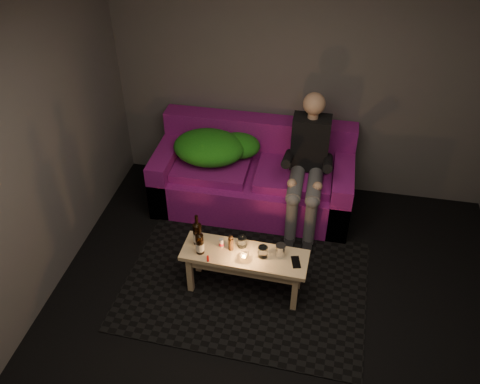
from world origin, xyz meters
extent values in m
plane|color=black|center=(0.00, 0.00, 0.00)|extent=(4.50, 4.50, 0.00)
plane|color=silver|center=(0.00, 0.00, 2.60)|extent=(4.50, 4.50, 0.00)
plane|color=#525053|center=(0.00, 2.25, 1.30)|extent=(4.00, 0.00, 4.00)
cube|color=black|center=(-0.30, 0.60, 0.00)|extent=(2.23, 1.66, 0.01)
cube|color=#700F72|center=(-0.44, 1.77, 0.21)|extent=(2.05, 0.92, 0.43)
cube|color=#700F72|center=(-0.44, 2.12, 0.65)|extent=(2.05, 0.23, 0.45)
cube|color=#700F72|center=(-1.36, 1.77, 0.32)|extent=(0.20, 0.92, 0.63)
cube|color=#700F72|center=(0.48, 1.77, 0.32)|extent=(0.20, 0.92, 0.63)
cube|color=#700F72|center=(-0.87, 1.72, 0.47)|extent=(0.77, 0.61, 0.10)
cube|color=#700F72|center=(-0.01, 1.72, 0.47)|extent=(0.77, 0.61, 0.10)
ellipsoid|color=#177916|center=(-0.91, 1.77, 0.68)|extent=(0.74, 0.57, 0.31)
ellipsoid|color=#177916|center=(-0.62, 1.91, 0.64)|extent=(0.45, 0.37, 0.25)
ellipsoid|color=#177916|center=(-1.13, 1.89, 0.60)|extent=(0.33, 0.27, 0.16)
cube|color=black|center=(0.12, 1.82, 0.83)|extent=(0.37, 0.23, 0.56)
sphere|color=tan|center=(0.12, 1.82, 1.26)|extent=(0.21, 0.21, 0.21)
cylinder|color=#50525B|center=(0.03, 1.50, 0.54)|extent=(0.14, 0.51, 0.14)
cylinder|color=#50525B|center=(0.21, 1.50, 0.54)|extent=(0.14, 0.51, 0.14)
cylinder|color=#50525B|center=(0.03, 1.26, 0.26)|extent=(0.11, 0.11, 0.52)
cylinder|color=#50525B|center=(0.21, 1.26, 0.26)|extent=(0.11, 0.11, 0.52)
cube|color=black|center=(0.03, 1.20, 0.03)|extent=(0.09, 0.23, 0.06)
cube|color=black|center=(0.21, 1.20, 0.03)|extent=(0.09, 0.23, 0.06)
cube|color=#D5AF7D|center=(-0.30, 0.55, 0.43)|extent=(1.10, 0.39, 0.04)
cube|color=#D5AF7D|center=(-0.30, 0.55, 0.36)|extent=(0.96, 0.30, 0.10)
cube|color=#D5AF7D|center=(-0.77, 0.45, 0.20)|extent=(0.05, 0.05, 0.41)
cube|color=#D5AF7D|center=(-0.76, 0.69, 0.20)|extent=(0.05, 0.05, 0.41)
cube|color=#D5AF7D|center=(0.16, 0.41, 0.20)|extent=(0.05, 0.05, 0.41)
cube|color=#D5AF7D|center=(0.17, 0.66, 0.20)|extent=(0.05, 0.05, 0.41)
cylinder|color=black|center=(-0.73, 0.60, 0.55)|extent=(0.08, 0.08, 0.21)
cylinder|color=white|center=(-0.73, 0.60, 0.52)|extent=(0.08, 0.08, 0.09)
cone|color=black|center=(-0.73, 0.60, 0.67)|extent=(0.08, 0.08, 0.03)
cylinder|color=black|center=(-0.73, 0.60, 0.71)|extent=(0.03, 0.03, 0.10)
cylinder|color=black|center=(-0.68, 0.50, 0.54)|extent=(0.07, 0.07, 0.20)
cylinder|color=white|center=(-0.68, 0.50, 0.51)|extent=(0.07, 0.07, 0.08)
cone|color=black|center=(-0.68, 0.50, 0.66)|extent=(0.07, 0.07, 0.03)
cylinder|color=black|center=(-0.68, 0.50, 0.69)|extent=(0.03, 0.03, 0.09)
cylinder|color=silver|center=(-0.52, 0.60, 0.49)|extent=(0.05, 0.05, 0.08)
cylinder|color=black|center=(-0.43, 0.58, 0.51)|extent=(0.06, 0.06, 0.12)
cylinder|color=white|center=(-0.34, 0.64, 0.49)|extent=(0.10, 0.10, 0.10)
cylinder|color=white|center=(-0.30, 0.49, 0.47)|extent=(0.06, 0.06, 0.05)
sphere|color=orange|center=(-0.30, 0.49, 0.48)|extent=(0.02, 0.02, 0.02)
cylinder|color=white|center=(-0.15, 0.55, 0.50)|extent=(0.11, 0.11, 0.10)
cylinder|color=#B7B8BE|center=(0.00, 0.59, 0.50)|extent=(0.11, 0.11, 0.12)
cube|color=black|center=(0.14, 0.53, 0.45)|extent=(0.10, 0.15, 0.01)
cube|color=#B7120B|center=(-0.60, 0.43, 0.45)|extent=(0.04, 0.07, 0.01)
camera|label=1|loc=(0.25, -2.49, 3.53)|focal=38.00mm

